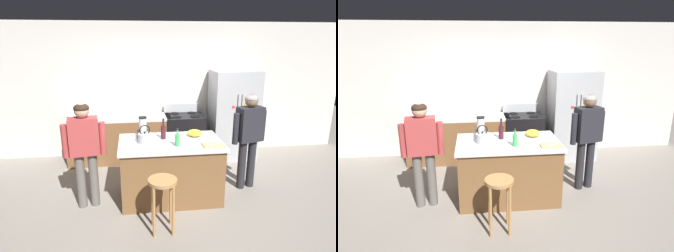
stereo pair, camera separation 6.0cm
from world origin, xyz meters
The scene contains 16 objects.
ground_plane centered at (0.00, 0.00, 0.00)m, with size 14.00×14.00×0.00m, color gray.
back_wall centered at (0.00, 1.95, 1.35)m, with size 8.00×0.10×2.70m, color silver.
kitchen_island centered at (0.00, 0.00, 0.46)m, with size 1.52×0.91×0.91m.
back_counter_run centered at (-0.80, 1.55, 0.45)m, with size 2.00×0.64×0.91m.
refrigerator centered at (1.48, 1.50, 0.89)m, with size 0.90×0.73×1.78m.
stove_range centered at (0.48, 1.52, 0.46)m, with size 0.76×0.65×1.09m.
person_by_island_left centered at (-1.22, -0.10, 0.93)m, with size 0.60×0.28×1.53m.
person_by_sink_right centered at (1.27, 0.16, 0.94)m, with size 0.59×0.31×1.55m.
bar_stool centered at (-0.21, -0.82, 0.55)m, with size 0.36×0.36×0.72m.
blender_appliance centered at (-0.39, 0.26, 1.04)m, with size 0.17×0.17×0.33m.
bottle_wine centered at (-0.09, 0.14, 1.02)m, with size 0.08×0.08×0.32m.
bottle_soda centered at (0.07, -0.20, 1.00)m, with size 0.07×0.07×0.26m.
mixing_bowl centered at (0.41, 0.20, 0.96)m, with size 0.23×0.23×0.10m, color yellow.
tea_kettle centered at (-0.37, 0.00, 0.98)m, with size 0.28×0.20×0.27m.
cutting_board centered at (0.58, -0.26, 0.92)m, with size 0.30×0.20×0.02m, color tan.
chef_knife centered at (0.60, -0.26, 0.93)m, with size 0.22×0.03×0.01m, color #B7BABF.
Camera 1 is at (-0.53, -3.94, 2.32)m, focal length 30.64 mm.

